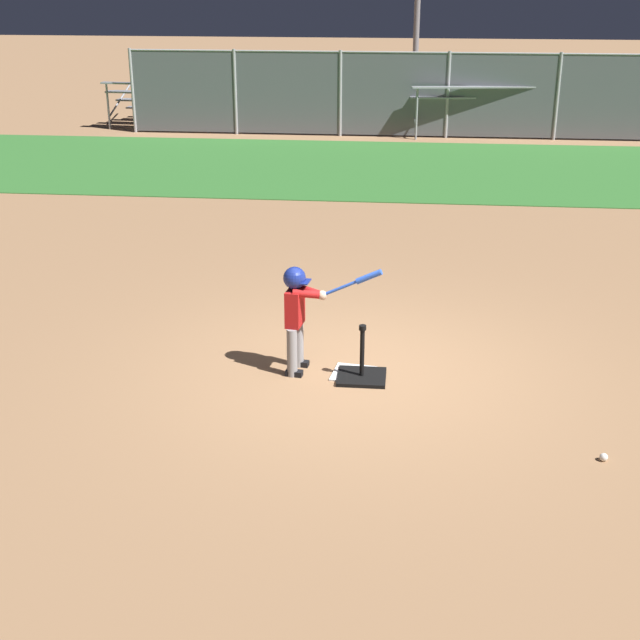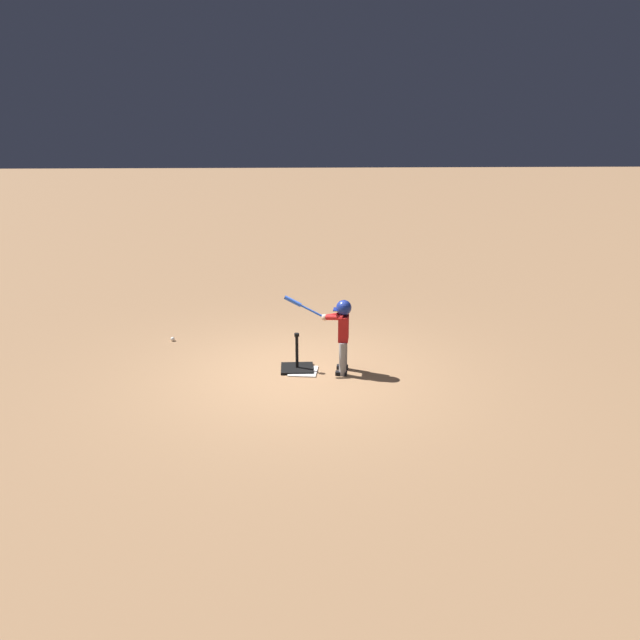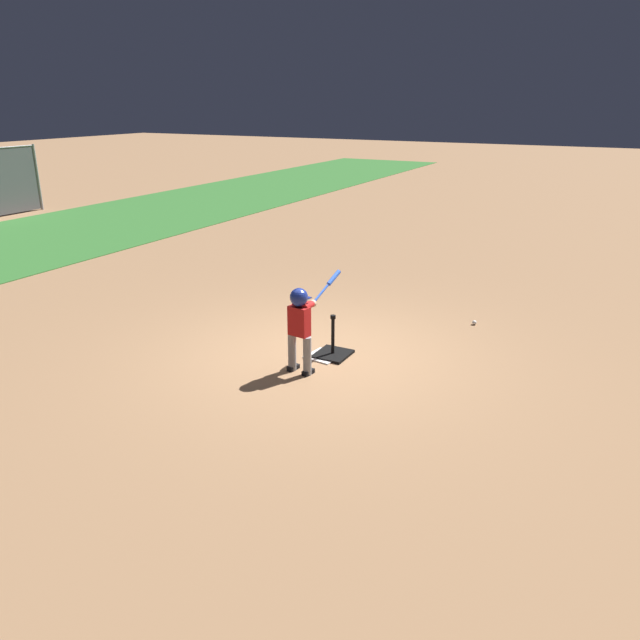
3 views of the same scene
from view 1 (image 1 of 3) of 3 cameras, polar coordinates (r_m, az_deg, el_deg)
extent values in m
plane|color=#99704C|center=(9.61, 2.65, -3.29)|extent=(90.00, 90.00, 0.00)
cube|color=#33702D|center=(19.30, 4.39, 9.67)|extent=(56.00, 5.87, 0.02)
cylinder|color=#9E9EA3|center=(23.82, -11.91, 14.16)|extent=(0.08, 0.08, 2.09)
cylinder|color=#9E9EA3|center=(23.18, -5.44, 14.31)|extent=(0.08, 0.08, 2.09)
cylinder|color=#9E9EA3|center=(22.82, 1.31, 14.28)|extent=(0.08, 0.08, 2.09)
cylinder|color=#9E9EA3|center=(22.78, 8.17, 14.05)|extent=(0.08, 0.08, 2.09)
cylinder|color=#9E9EA3|center=(23.03, 14.96, 13.64)|extent=(0.08, 0.08, 2.09)
cube|color=#565B60|center=(22.76, 4.74, 14.19)|extent=(13.24, 0.02, 2.00)
cylinder|color=#9E9EA3|center=(22.65, 4.82, 16.71)|extent=(13.24, 0.04, 0.04)
cube|color=white|center=(9.53, 2.16, -3.45)|extent=(0.50, 0.50, 0.02)
cube|color=black|center=(9.44, 2.68, -3.66)|extent=(0.51, 0.46, 0.04)
cylinder|color=black|center=(9.32, 2.71, -2.11)|extent=(0.05, 0.05, 0.52)
cylinder|color=black|center=(9.21, 2.74, -0.49)|extent=(0.08, 0.08, 0.05)
cylinder|color=gray|center=(9.62, -1.39, -1.50)|extent=(0.13, 0.13, 0.53)
cube|color=black|center=(9.72, -1.26, -2.79)|extent=(0.19, 0.12, 0.06)
cylinder|color=gray|center=(9.40, -1.80, -2.10)|extent=(0.13, 0.13, 0.53)
cube|color=black|center=(9.49, -1.67, -3.41)|extent=(0.19, 0.12, 0.06)
cube|color=red|center=(9.34, -1.62, 0.81)|extent=(0.19, 0.30, 0.39)
sphere|color=#DBB293|center=(9.23, -1.64, 2.63)|extent=(0.20, 0.20, 0.20)
sphere|color=navy|center=(9.22, -1.64, 2.70)|extent=(0.24, 0.24, 0.24)
cube|color=navy|center=(9.21, -1.05, 2.48)|extent=(0.15, 0.19, 0.01)
cylinder|color=red|center=(9.28, -0.68, 1.87)|extent=(0.32, 0.21, 0.12)
cylinder|color=red|center=(9.19, -0.82, 1.68)|extent=(0.33, 0.13, 0.12)
sphere|color=#DBB293|center=(9.21, 0.14, 1.59)|extent=(0.10, 0.10, 0.10)
cylinder|color=blue|center=(9.09, 1.97, 2.32)|extent=(0.61, 0.12, 0.33)
cylinder|color=blue|center=(9.03, 3.16, 2.79)|extent=(0.28, 0.10, 0.18)
cylinder|color=black|center=(9.21, 0.03, 1.55)|extent=(0.04, 0.05, 0.05)
sphere|color=white|center=(8.33, 17.70, -8.36)|extent=(0.07, 0.07, 0.07)
cube|color=#93969E|center=(25.79, -8.80, 13.25)|extent=(2.93, 0.48, 0.04)
cube|color=#93969E|center=(26.07, -8.57, 12.78)|extent=(2.94, 0.54, 0.04)
cube|color=#93969E|center=(25.15, -9.33, 13.69)|extent=(2.93, 0.48, 0.04)
cube|color=#93969E|center=(25.43, -9.09, 13.20)|extent=(2.94, 0.54, 0.04)
cube|color=#93969E|center=(24.51, -9.89, 14.15)|extent=(2.93, 0.48, 0.04)
cube|color=#93969E|center=(24.78, -9.64, 13.65)|extent=(2.94, 0.54, 0.04)
cube|color=#93969E|center=(23.88, -10.48, 14.63)|extent=(2.93, 0.48, 0.04)
cube|color=#93969E|center=(24.15, -10.22, 14.11)|extent=(2.94, 0.54, 0.04)
cylinder|color=#93969E|center=(25.64, -5.67, 13.04)|extent=(0.06, 0.06, 0.32)
cylinder|color=#93969E|center=(23.51, -7.23, 13.26)|extent=(0.06, 0.06, 1.21)
cylinder|color=#93969E|center=(24.52, -6.46, 14.03)|extent=(0.24, 2.20, 0.94)
cylinder|color=#93969E|center=(26.52, -11.41, 13.02)|extent=(0.06, 0.06, 0.32)
cylinder|color=#93969E|center=(24.46, -13.41, 13.19)|extent=(0.06, 0.06, 1.21)
cylinder|color=#93969E|center=(25.44, -12.44, 13.95)|extent=(0.24, 2.20, 0.94)
cube|color=#93969E|center=(24.49, 9.37, 12.81)|extent=(3.44, 0.69, 0.04)
cube|color=#93969E|center=(24.76, 9.23, 12.26)|extent=(3.45, 0.75, 0.04)
cube|color=#93969E|center=(23.90, 9.68, 13.33)|extent=(3.44, 0.69, 0.04)
cube|color=#93969E|center=(24.16, 9.53, 12.77)|extent=(3.45, 0.75, 0.04)
cube|color=#93969E|center=(23.31, 10.01, 13.88)|extent=(3.44, 0.69, 0.04)
cube|color=#93969E|center=(23.57, 9.85, 13.30)|extent=(3.45, 0.75, 0.04)
cube|color=#93969E|center=(22.72, 10.36, 14.46)|extent=(3.44, 0.69, 0.04)
cube|color=#93969E|center=(22.97, 10.19, 13.85)|extent=(3.45, 0.75, 0.04)
cylinder|color=#93969E|center=(25.09, 12.89, 12.43)|extent=(0.06, 0.06, 0.33)
cylinder|color=#93969E|center=(23.19, 14.18, 12.75)|extent=(0.06, 0.06, 1.28)
cylinder|color=#93969E|center=(24.08, 13.59, 13.53)|extent=(0.31, 1.93, 0.99)
cylinder|color=#93969E|center=(24.48, 5.52, 12.64)|extent=(0.06, 0.06, 0.33)
cylinder|color=#93969E|center=(22.52, 6.20, 13.02)|extent=(0.06, 0.06, 1.28)
cylinder|color=#93969E|center=(23.44, 5.88, 13.79)|extent=(0.31, 1.93, 0.99)
camera|label=2|loc=(17.71, 4.86, 20.84)|focal=35.00mm
camera|label=3|loc=(9.16, -53.19, 9.43)|focal=35.00mm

